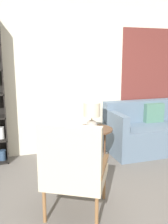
{
  "coord_description": "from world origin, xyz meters",
  "views": [
    {
      "loc": [
        -0.97,
        -2.1,
        1.61
      ],
      "look_at": [
        0.02,
        1.03,
        0.9
      ],
      "focal_mm": 40.0,
      "sensor_mm": 36.0,
      "label": 1
    }
  ],
  "objects_px": {
    "side_table": "(94,132)",
    "couch": "(156,131)",
    "armchair": "(73,167)",
    "table_lamp": "(92,113)"
  },
  "relations": [
    {
      "from": "side_table",
      "to": "couch",
      "type": "bearing_deg",
      "value": 12.42
    },
    {
      "from": "armchair",
      "to": "table_lamp",
      "type": "height_order",
      "value": "armchair"
    },
    {
      "from": "armchair",
      "to": "couch",
      "type": "xyz_separation_m",
      "value": [
        1.94,
        1.47,
        -0.23
      ]
    },
    {
      "from": "couch",
      "to": "table_lamp",
      "type": "bearing_deg",
      "value": -165.89
    },
    {
      "from": "armchair",
      "to": "side_table",
      "type": "bearing_deg",
      "value": 61.44
    },
    {
      "from": "armchair",
      "to": "table_lamp",
      "type": "relative_size",
      "value": 2.46
    },
    {
      "from": "couch",
      "to": "table_lamp",
      "type": "distance_m",
      "value": 1.47
    },
    {
      "from": "armchair",
      "to": "couch",
      "type": "bearing_deg",
      "value": 37.17
    },
    {
      "from": "couch",
      "to": "table_lamp",
      "type": "xyz_separation_m",
      "value": [
        -1.34,
        -0.34,
        0.49
      ]
    },
    {
      "from": "side_table",
      "to": "table_lamp",
      "type": "distance_m",
      "value": 0.32
    }
  ]
}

